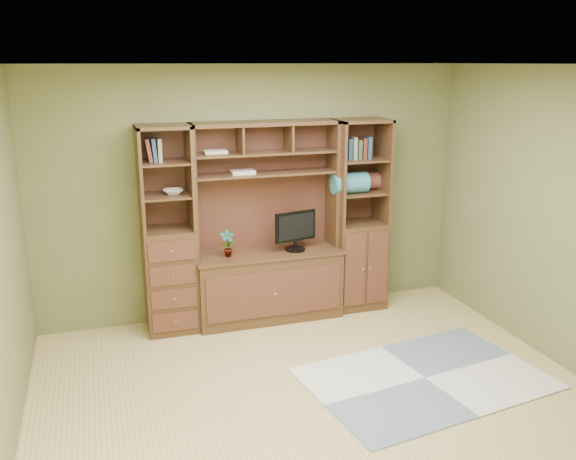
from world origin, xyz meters
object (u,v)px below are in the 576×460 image
object	(u,v)px
right_tower	(359,216)
monitor	(295,224)
center_hutch	(268,224)
left_tower	(168,231)

from	to	relation	value
right_tower	monitor	size ratio (longest dim) A/B	3.61
center_hutch	right_tower	bearing A→B (deg)	2.23
center_hutch	monitor	xyz separation A→B (m)	(0.28, -0.03, -0.01)
center_hutch	right_tower	xyz separation A→B (m)	(1.02, 0.04, 0.00)
right_tower	monitor	bearing A→B (deg)	-174.22
center_hutch	monitor	bearing A→B (deg)	-7.03
center_hutch	monitor	world-z (taller)	center_hutch
left_tower	monitor	xyz separation A→B (m)	(1.28, -0.07, -0.01)
right_tower	left_tower	bearing A→B (deg)	180.00
center_hutch	left_tower	bearing A→B (deg)	177.71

